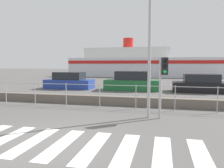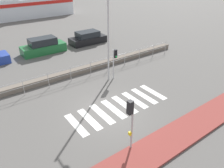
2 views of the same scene
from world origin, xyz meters
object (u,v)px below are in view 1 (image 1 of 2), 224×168
(traffic_light_far, at_px, (163,74))
(ferry_boat, at_px, (142,64))
(streetlamp, at_px, (150,12))
(parked_car_green, at_px, (132,82))
(parked_car_blue, at_px, (69,81))
(parked_car_black, at_px, (201,84))

(traffic_light_far, distance_m, ferry_boat, 30.25)
(streetlamp, relative_size, ferry_boat, 0.27)
(streetlamp, height_order, ferry_boat, streetlamp)
(ferry_boat, distance_m, parked_car_green, 20.98)
(ferry_boat, relative_size, parked_car_blue, 6.08)
(streetlamp, bearing_deg, parked_car_green, 101.90)
(parked_car_black, bearing_deg, parked_car_blue, 180.00)
(traffic_light_far, distance_m, parked_car_blue, 12.27)
(streetlamp, xyz_separation_m, ferry_boat, (-3.17, 30.16, -2.09))
(ferry_boat, height_order, parked_car_black, ferry_boat)
(traffic_light_far, height_order, parked_car_green, traffic_light_far)
(streetlamp, relative_size, parked_car_green, 1.52)
(traffic_light_far, height_order, parked_car_black, traffic_light_far)
(parked_car_green, bearing_deg, parked_car_blue, -180.00)
(streetlamp, xyz_separation_m, parked_car_green, (-1.95, 9.26, -3.50))
(parked_car_blue, relative_size, parked_car_green, 0.93)
(traffic_light_far, bearing_deg, streetlamp, -165.75)
(parked_car_green, height_order, parked_car_black, parked_car_green)
(traffic_light_far, bearing_deg, parked_car_blue, 131.72)
(traffic_light_far, xyz_separation_m, parked_car_green, (-2.51, 9.11, -1.12))
(ferry_boat, relative_size, parked_car_green, 5.67)
(parked_car_blue, relative_size, parked_car_black, 0.98)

